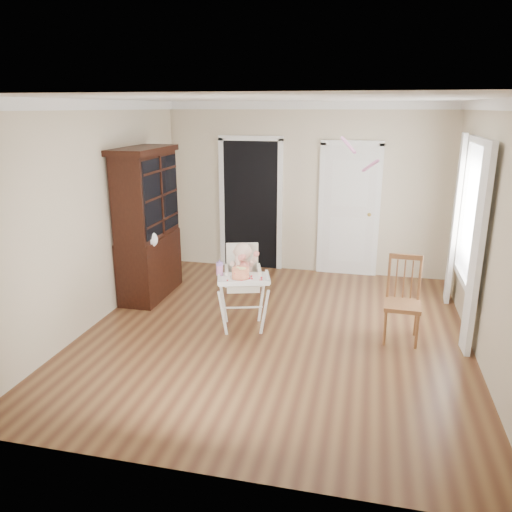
% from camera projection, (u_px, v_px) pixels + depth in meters
% --- Properties ---
extents(floor, '(5.00, 5.00, 0.00)m').
position_uv_depth(floor, '(275.00, 333.00, 6.02)').
color(floor, '#502D1B').
rests_on(floor, ground).
extents(ceiling, '(5.00, 5.00, 0.00)m').
position_uv_depth(ceiling, '(278.00, 98.00, 5.24)').
color(ceiling, white).
rests_on(ceiling, wall_back).
extents(wall_back, '(4.50, 0.00, 4.50)m').
position_uv_depth(wall_back, '(306.00, 189.00, 7.96)').
color(wall_back, '#C4B599').
rests_on(wall_back, floor).
extents(wall_left, '(0.00, 5.00, 5.00)m').
position_uv_depth(wall_left, '(96.00, 214.00, 6.12)').
color(wall_left, '#C4B599').
rests_on(wall_left, floor).
extents(wall_right, '(0.00, 5.00, 5.00)m').
position_uv_depth(wall_right, '(490.00, 235.00, 5.15)').
color(wall_right, '#C4B599').
rests_on(wall_right, floor).
extents(crown_molding, '(4.50, 5.00, 0.12)m').
position_uv_depth(crown_molding, '(278.00, 104.00, 5.26)').
color(crown_molding, white).
rests_on(crown_molding, ceiling).
extents(doorway, '(1.06, 0.05, 2.22)m').
position_uv_depth(doorway, '(251.00, 202.00, 8.21)').
color(doorway, black).
rests_on(doorway, wall_back).
extents(closet_door, '(0.96, 0.09, 2.13)m').
position_uv_depth(closet_door, '(349.00, 212.00, 7.88)').
color(closet_door, white).
rests_on(closet_door, wall_back).
extents(window_right, '(0.13, 1.84, 2.30)m').
position_uv_depth(window_right, '(469.00, 223.00, 5.93)').
color(window_right, white).
rests_on(window_right, wall_right).
extents(high_chair, '(0.78, 0.88, 1.06)m').
position_uv_depth(high_chair, '(243.00, 278.00, 5.97)').
color(high_chair, white).
rests_on(high_chair, floor).
extents(baby, '(0.35, 0.27, 0.50)m').
position_uv_depth(baby, '(243.00, 264.00, 5.95)').
color(baby, beige).
rests_on(baby, high_chair).
extents(cake, '(0.26, 0.26, 0.12)m').
position_uv_depth(cake, '(241.00, 273.00, 5.71)').
color(cake, silver).
rests_on(cake, high_chair).
extents(sippy_cup, '(0.08, 0.08, 0.20)m').
position_uv_depth(sippy_cup, '(220.00, 268.00, 5.79)').
color(sippy_cup, '#CA7BB2').
rests_on(sippy_cup, high_chair).
extents(china_cabinet, '(0.55, 1.24, 2.10)m').
position_uv_depth(china_cabinet, '(148.00, 224.00, 6.95)').
color(china_cabinet, black).
rests_on(china_cabinet, floor).
extents(dining_chair, '(0.42, 0.42, 0.99)m').
position_uv_depth(dining_chair, '(402.00, 302.00, 5.73)').
color(dining_chair, brown).
rests_on(dining_chair, floor).
extents(streamer, '(0.20, 0.47, 0.15)m').
position_uv_depth(streamer, '(348.00, 145.00, 5.43)').
color(streamer, pink).
rests_on(streamer, ceiling).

